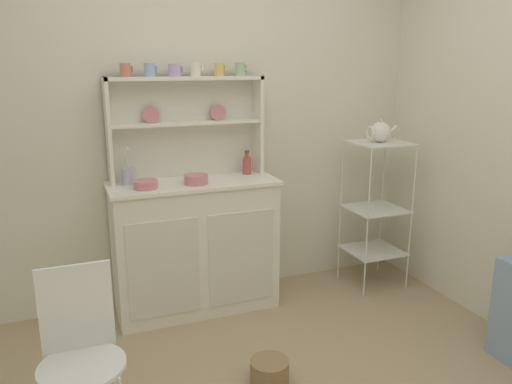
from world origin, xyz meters
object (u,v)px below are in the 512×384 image
(jam_bottle, at_px, (247,165))
(bowl_mixing_large, at_px, (145,184))
(hutch_cabinet, at_px, (195,244))
(floor_basket, at_px, (270,371))
(hutch_shelf_unit, at_px, (185,119))
(porcelain_teapot, at_px, (380,132))
(cup_terracotta_0, at_px, (126,70))
(utensil_jar, at_px, (128,176))
(bakers_rack, at_px, (376,200))
(wire_chair, at_px, (80,345))

(jam_bottle, bearing_deg, bowl_mixing_large, -167.78)
(hutch_cabinet, bearing_deg, jam_bottle, 11.83)
(floor_basket, height_order, jam_bottle, jam_bottle)
(hutch_shelf_unit, height_order, porcelain_teapot, hutch_shelf_unit)
(cup_terracotta_0, distance_m, bowl_mixing_large, 0.72)
(hutch_cabinet, bearing_deg, utensil_jar, 169.38)
(bakers_rack, bearing_deg, floor_basket, -144.87)
(bowl_mixing_large, relative_size, porcelain_teapot, 0.64)
(floor_basket, height_order, utensil_jar, utensil_jar)
(bakers_rack, distance_m, wire_chair, 2.40)
(hutch_shelf_unit, relative_size, bakers_rack, 0.94)
(wire_chair, bearing_deg, hutch_cabinet, 55.52)
(hutch_shelf_unit, bearing_deg, porcelain_teapot, -11.36)
(cup_terracotta_0, xyz_separation_m, bowl_mixing_large, (0.05, -0.20, -0.69))
(jam_bottle, relative_size, porcelain_teapot, 0.70)
(hutch_shelf_unit, bearing_deg, bowl_mixing_large, -143.88)
(bakers_rack, distance_m, utensil_jar, 1.82)
(hutch_cabinet, xyz_separation_m, bowl_mixing_large, (-0.33, -0.07, 0.47))
(porcelain_teapot, bearing_deg, wire_chair, -154.92)
(hutch_shelf_unit, height_order, jam_bottle, hutch_shelf_unit)
(floor_basket, xyz_separation_m, jam_bottle, (0.27, 1.07, 0.91))
(bakers_rack, relative_size, jam_bottle, 6.64)
(utensil_jar, bearing_deg, porcelain_teapot, -6.05)
(bowl_mixing_large, distance_m, jam_bottle, 0.76)
(floor_basket, xyz_separation_m, bowl_mixing_large, (-0.46, 0.91, 0.87))
(hutch_cabinet, bearing_deg, cup_terracotta_0, 162.06)
(hutch_shelf_unit, height_order, utensil_jar, hutch_shelf_unit)
(porcelain_teapot, bearing_deg, jam_bottle, 168.35)
(porcelain_teapot, bearing_deg, hutch_cabinet, 175.34)
(hutch_cabinet, xyz_separation_m, cup_terracotta_0, (-0.38, 0.12, 1.16))
(cup_terracotta_0, distance_m, jam_bottle, 1.02)
(hutch_shelf_unit, bearing_deg, hutch_cabinet, -90.00)
(bowl_mixing_large, xyz_separation_m, jam_bottle, (0.74, 0.16, 0.04))
(wire_chair, bearing_deg, jam_bottle, 45.89)
(hutch_cabinet, relative_size, jam_bottle, 6.65)
(jam_bottle, relative_size, utensil_jar, 0.69)
(hutch_shelf_unit, distance_m, utensil_jar, 0.54)
(hutch_cabinet, xyz_separation_m, porcelain_teapot, (1.37, -0.11, 0.72))
(utensil_jar, bearing_deg, bowl_mixing_large, -60.14)
(hutch_cabinet, xyz_separation_m, hutch_shelf_unit, (0.00, 0.16, 0.84))
(cup_terracotta_0, bearing_deg, porcelain_teapot, -7.62)
(hutch_shelf_unit, relative_size, floor_basket, 4.96)
(bakers_rack, distance_m, jam_bottle, 1.03)
(wire_chair, distance_m, cup_terracotta_0, 1.73)
(hutch_shelf_unit, height_order, bakers_rack, hutch_shelf_unit)
(wire_chair, xyz_separation_m, porcelain_teapot, (2.17, 1.02, 0.67))
(wire_chair, height_order, bowl_mixing_large, bowl_mixing_large)
(hutch_cabinet, bearing_deg, wire_chair, -125.23)
(hutch_cabinet, relative_size, hutch_shelf_unit, 1.07)
(hutch_shelf_unit, height_order, cup_terracotta_0, cup_terracotta_0)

